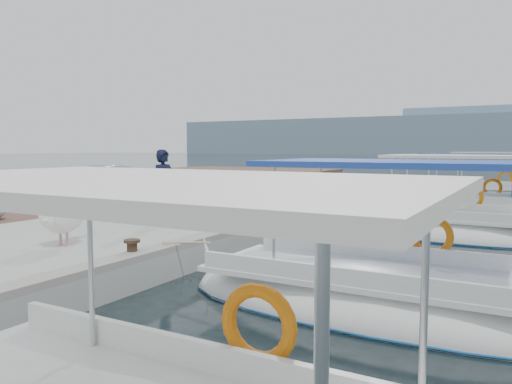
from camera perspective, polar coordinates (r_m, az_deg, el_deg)
ground at (r=11.68m, az=-0.72°, el=-6.87°), size 400.00×400.00×0.00m
concrete_quay at (r=17.40m, az=-1.09°, el=-2.11°), size 6.00×40.00×0.50m
quay_curb at (r=16.15m, az=7.46°, el=-1.59°), size 0.44×40.00×0.12m
cobblestone_strip at (r=20.36m, az=-13.34°, el=-1.20°), size 4.00×40.00×0.50m
fishing_caique_b at (r=7.71m, az=15.62°, el=-12.37°), size 6.86×2.38×2.83m
fishing_caique_c at (r=14.60m, az=21.62°, el=-4.33°), size 6.55×2.50×2.83m
fishing_caique_d at (r=18.93m, az=24.52°, el=-2.16°), size 7.07×2.25×2.83m
fishing_caique_e at (r=26.03m, az=25.74°, el=-0.52°), size 7.24×2.13×2.83m
mooring_bollards at (r=13.03m, az=1.22°, el=-2.54°), size 0.28×20.28×0.33m
pelican at (r=10.45m, az=-21.05°, el=-2.47°), size 0.55×1.50×1.17m
fisherman at (r=12.93m, az=-10.43°, el=0.65°), size 0.58×0.76×1.88m
parked_car at (r=19.74m, az=-17.45°, el=1.09°), size 1.83×4.00×1.27m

